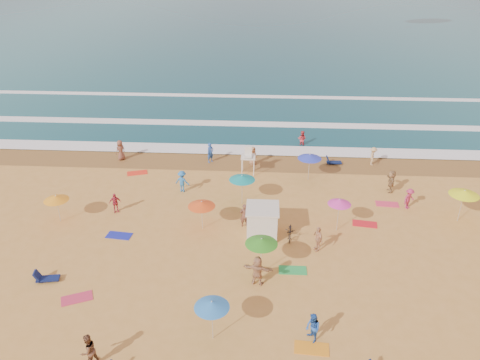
{
  "coord_description": "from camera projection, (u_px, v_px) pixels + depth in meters",
  "views": [
    {
      "loc": [
        2.62,
        -25.81,
        17.99
      ],
      "look_at": [
        0.75,
        6.0,
        1.5
      ],
      "focal_mm": 35.0,
      "sensor_mm": 36.0,
      "label": 1
    }
  ],
  "objects": [
    {
      "name": "ground",
      "position": [
        224.0,
        241.0,
        31.29
      ],
      "size": [
        220.0,
        220.0,
        0.0
      ],
      "primitive_type": "plane",
      "color": "gold",
      "rests_on": "ground"
    },
    {
      "name": "ocean",
      "position": [
        257.0,
        28.0,
        105.77
      ],
      "size": [
        220.0,
        140.0,
        0.18
      ],
      "primitive_type": "cube",
      "color": "#0C4756",
      "rests_on": "ground"
    },
    {
      "name": "wet_sand",
      "position": [
        236.0,
        162.0,
        42.37
      ],
      "size": [
        220.0,
        220.0,
        0.0
      ],
      "primitive_type": "plane",
      "color": "olive",
      "rests_on": "ground"
    },
    {
      "name": "surf_foam",
      "position": [
        241.0,
        126.0,
        50.15
      ],
      "size": [
        200.0,
        18.7,
        0.05
      ],
      "color": "white",
      "rests_on": "ground"
    },
    {
      "name": "cabana",
      "position": [
        262.0,
        222.0,
        31.51
      ],
      "size": [
        2.0,
        2.0,
        2.0
      ],
      "primitive_type": "cube",
      "color": "silver",
      "rests_on": "ground"
    },
    {
      "name": "cabana_roof",
      "position": [
        263.0,
        208.0,
        31.02
      ],
      "size": [
        2.2,
        2.2,
        0.12
      ],
      "primitive_type": "cube",
      "color": "silver",
      "rests_on": "cabana"
    },
    {
      "name": "bicycle",
      "position": [
        290.0,
        232.0,
        31.38
      ],
      "size": [
        0.78,
        1.87,
        0.96
      ],
      "primitive_type": "imported",
      "rotation": [
        0.0,
        0.0,
        -0.08
      ],
      "color": "black",
      "rests_on": "ground"
    },
    {
      "name": "lifeguard_stand",
      "position": [
        248.0,
        162.0,
        39.79
      ],
      "size": [
        1.2,
        1.2,
        2.1
      ],
      "primitive_type": null,
      "color": "white",
      "rests_on": "ground"
    },
    {
      "name": "beach_umbrellas",
      "position": [
        193.0,
        230.0,
        28.53
      ],
      "size": [
        65.23,
        26.11,
        0.79
      ],
      "color": "#EB34AB",
      "rests_on": "ground"
    },
    {
      "name": "loungers",
      "position": [
        349.0,
        274.0,
        27.95
      ],
      "size": [
        43.46,
        24.63,
        0.34
      ],
      "color": "#0D1045",
      "rests_on": "ground"
    },
    {
      "name": "towels",
      "position": [
        196.0,
        271.0,
        28.44
      ],
      "size": [
        42.53,
        23.34,
        0.03
      ],
      "color": "#CE1948",
      "rests_on": "ground"
    },
    {
      "name": "beachgoers",
      "position": [
        239.0,
        202.0,
        34.22
      ],
      "size": [
        39.98,
        28.23,
        2.13
      ],
      "color": "#BE2F45",
      "rests_on": "ground"
    }
  ]
}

